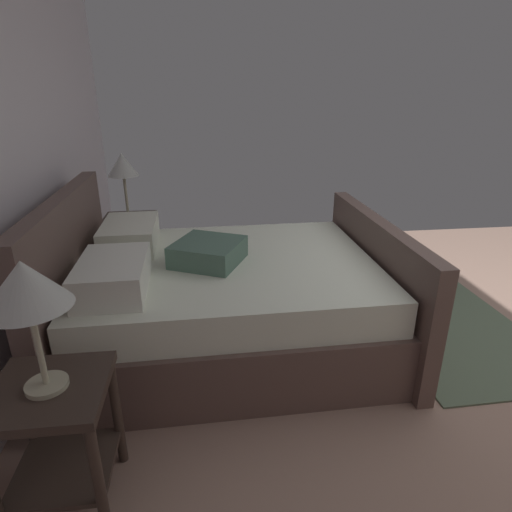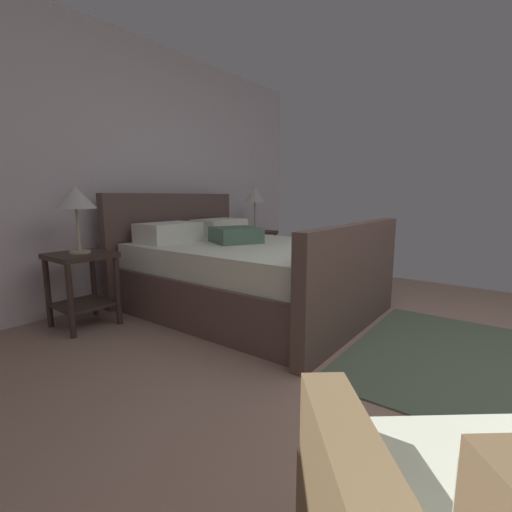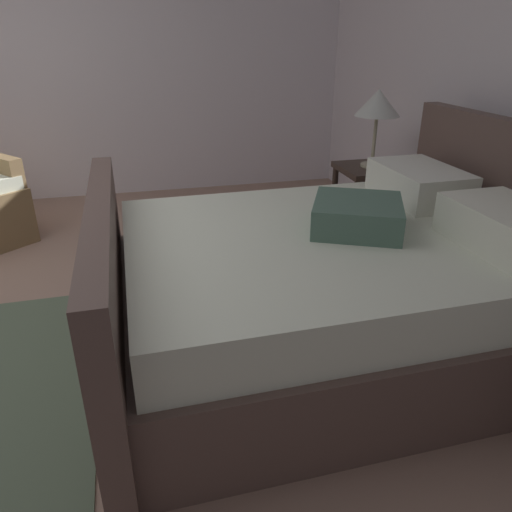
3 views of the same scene
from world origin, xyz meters
TOP-DOWN VIEW (x-y plane):
  - bed at (0.36, 2.14)m, footprint 1.71×2.14m
  - nightstand_right at (1.52, 2.93)m, footprint 0.44×0.44m
  - table_lamp_right at (1.52, 2.93)m, footprint 0.26×0.26m
  - nightstand_left at (-0.79, 2.89)m, footprint 0.44×0.44m
  - table_lamp_left at (-0.79, 2.89)m, footprint 0.31×0.31m
  - area_rug at (0.36, 0.48)m, footprint 1.67×1.05m

SIDE VIEW (x-z plane):
  - area_rug at x=0.36m, z-range 0.00..0.01m
  - bed at x=0.36m, z-range -0.19..0.88m
  - nightstand_right at x=1.52m, z-range 0.10..0.70m
  - nightstand_left at x=-0.79m, z-range 0.10..0.70m
  - table_lamp_left at x=-0.79m, z-range 0.76..1.29m
  - table_lamp_right at x=1.52m, z-range 0.76..1.32m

